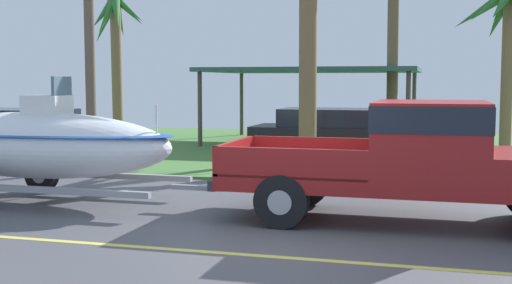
# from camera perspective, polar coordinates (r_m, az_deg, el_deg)

# --- Properties ---
(ground) EXTENTS (36.00, 22.00, 0.11)m
(ground) POSITION_cam_1_polar(r_m,az_deg,el_deg) (18.16, 8.97, -1.63)
(ground) COLOR #4C4C51
(pickup_truck_towing) EXTENTS (5.72, 2.12, 1.85)m
(pickup_truck_towing) POSITION_cam_1_polar(r_m,az_deg,el_deg) (10.30, 14.64, -1.15)
(pickup_truck_towing) COLOR maroon
(pickup_truck_towing) RESTS_ON ground
(boat_on_trailer) EXTENTS (6.44, 2.14, 2.24)m
(boat_on_trailer) POSITION_cam_1_polar(r_m,az_deg,el_deg) (12.44, -18.60, -0.17)
(boat_on_trailer) COLOR gray
(boat_on_trailer) RESTS_ON ground
(parked_sedan_near) EXTENTS (4.73, 1.88, 1.38)m
(parked_sedan_near) POSITION_cam_1_polar(r_m,az_deg,el_deg) (18.77, 6.78, 0.72)
(parked_sedan_near) COLOR black
(parked_sedan_near) RESTS_ON ground
(parked_sedan_far) EXTENTS (4.73, 1.91, 1.38)m
(parked_sedan_far) POSITION_cam_1_polar(r_m,az_deg,el_deg) (19.37, -19.03, 0.61)
(parked_sedan_far) COLOR #99999E
(parked_sedan_far) RESTS_ON ground
(carport_awning) EXTENTS (7.04, 5.14, 2.59)m
(carport_awning) POSITION_cam_1_polar(r_m,az_deg,el_deg) (22.67, 5.00, 6.08)
(carport_awning) COLOR #4C4238
(carport_awning) RESTS_ON ground
(palm_tree_mid) EXTENTS (2.71, 2.62, 5.69)m
(palm_tree_mid) POSITION_cam_1_polar(r_m,az_deg,el_deg) (26.56, -12.08, 9.45)
(palm_tree_mid) COLOR brown
(palm_tree_mid) RESTS_ON ground
(palm_tree_far_left) EXTENTS (2.95, 2.86, 4.93)m
(palm_tree_far_left) POSITION_cam_1_polar(r_m,az_deg,el_deg) (20.23, 21.02, 9.63)
(palm_tree_far_left) COLOR brown
(palm_tree_far_left) RESTS_ON ground
(utility_pole) EXTENTS (0.24, 1.80, 7.65)m
(utility_pole) POSITION_cam_1_polar(r_m,az_deg,el_deg) (16.41, -14.25, 11.49)
(utility_pole) COLOR brown
(utility_pole) RESTS_ON ground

